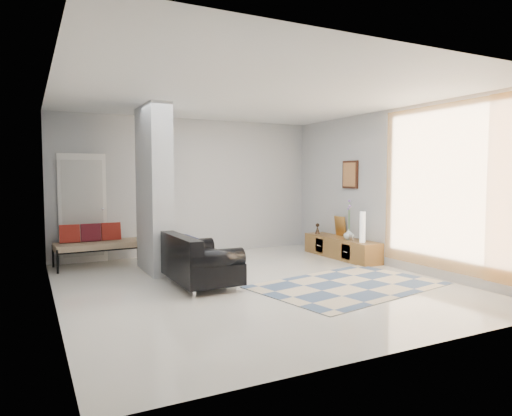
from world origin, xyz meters
name	(u,v)px	position (x,y,z in m)	size (l,w,h in m)	color
floor	(254,284)	(0.00, 0.00, 0.00)	(6.00, 6.00, 0.00)	silver
ceiling	(254,96)	(0.00, 0.00, 2.80)	(6.00, 6.00, 0.00)	white
wall_back	(190,187)	(0.00, 3.00, 1.40)	(6.00, 6.00, 0.00)	#AFB2B4
wall_front	(402,201)	(0.00, -3.00, 1.40)	(6.00, 6.00, 0.00)	#AFB2B4
wall_left	(52,194)	(-2.75, 0.00, 1.40)	(6.00, 6.00, 0.00)	#AFB2B4
wall_right	(394,189)	(2.75, 0.00, 1.40)	(6.00, 6.00, 0.00)	#AFB2B4
partition_column	(154,189)	(-1.10, 1.60, 1.40)	(0.35, 1.20, 2.80)	#B2B6B9
hallway_door	(83,208)	(-2.10, 2.96, 1.02)	(0.85, 0.06, 2.04)	white
curtain	(444,187)	(2.67, -1.15, 1.45)	(2.55, 2.55, 0.00)	#FFA743
wall_art	(350,175)	(2.72, 1.18, 1.65)	(0.04, 0.45, 0.55)	#36190E
media_console	(341,248)	(2.52, 1.18, 0.20)	(0.45, 1.95, 0.80)	brown
loveseat	(197,261)	(-0.80, 0.27, 0.36)	(0.85, 1.43, 0.76)	silver
daybed	(98,243)	(-1.90, 2.48, 0.42)	(1.58, 0.74, 0.77)	black
area_rug	(348,285)	(1.20, -0.74, 0.01)	(2.69, 1.79, 0.01)	beige
cylinder_lamp	(363,227)	(2.50, 0.52, 0.68)	(0.10, 0.10, 0.57)	beige
bronze_figurine	(318,229)	(2.47, 1.93, 0.51)	(0.11, 0.11, 0.22)	black
vase	(349,234)	(2.47, 0.88, 0.51)	(0.20, 0.20, 0.21)	white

